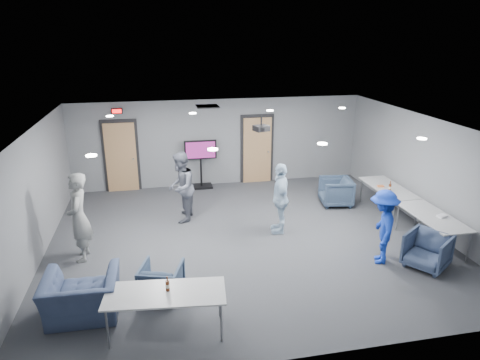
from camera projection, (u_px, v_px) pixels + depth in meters
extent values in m
plane|color=#34363B|center=(246.00, 238.00, 10.07)|extent=(9.00, 9.00, 0.00)
plane|color=white|center=(247.00, 125.00, 9.20)|extent=(9.00, 9.00, 0.00)
cube|color=slate|center=(220.00, 143.00, 13.35)|extent=(9.00, 0.02, 2.70)
cube|color=slate|center=(308.00, 279.00, 5.93)|extent=(9.00, 0.02, 2.70)
cube|color=slate|center=(33.00, 199.00, 8.79)|extent=(0.02, 8.00, 2.70)
cube|color=slate|center=(426.00, 172.00, 10.48)|extent=(0.02, 8.00, 2.70)
cube|color=black|center=(121.00, 156.00, 12.84)|extent=(1.06, 0.06, 2.24)
cube|color=tan|center=(121.00, 158.00, 12.81)|extent=(0.90, 0.05, 2.10)
cylinder|color=gray|center=(133.00, 159.00, 12.85)|extent=(0.04, 0.10, 0.04)
cube|color=black|center=(257.00, 149.00, 13.63)|extent=(1.06, 0.06, 2.24)
cube|color=tan|center=(257.00, 150.00, 13.60)|extent=(0.90, 0.05, 2.10)
cylinder|color=gray|center=(268.00, 152.00, 13.64)|extent=(0.04, 0.10, 0.04)
cube|color=black|center=(117.00, 111.00, 12.37)|extent=(0.32, 0.06, 0.16)
cube|color=#FF0C0C|center=(117.00, 111.00, 12.33)|extent=(0.26, 0.02, 0.11)
cube|color=black|center=(207.00, 106.00, 11.71)|extent=(0.60, 0.60, 0.03)
cylinder|color=white|center=(91.00, 156.00, 6.97)|extent=(0.18, 0.18, 0.02)
cylinder|color=white|center=(110.00, 116.00, 10.31)|extent=(0.18, 0.18, 0.02)
cylinder|color=white|center=(213.00, 149.00, 7.35)|extent=(0.18, 0.18, 0.02)
cylinder|color=white|center=(193.00, 113.00, 10.69)|extent=(0.18, 0.18, 0.02)
cylinder|color=white|center=(322.00, 144.00, 7.72)|extent=(0.18, 0.18, 0.02)
cylinder|color=white|center=(270.00, 111.00, 11.06)|extent=(0.18, 0.18, 0.02)
cylinder|color=white|center=(422.00, 139.00, 8.10)|extent=(0.18, 0.18, 0.02)
cylinder|color=white|center=(342.00, 108.00, 11.44)|extent=(0.18, 0.18, 0.02)
imported|color=gray|center=(79.00, 217.00, 8.87)|extent=(0.47, 0.71, 1.91)
imported|color=slate|center=(181.00, 187.00, 10.78)|extent=(0.88, 1.02, 1.81)
imported|color=silver|center=(280.00, 198.00, 10.17)|extent=(0.63, 1.08, 1.73)
imported|color=#1B39B1|center=(383.00, 227.00, 8.81)|extent=(0.96, 1.18, 1.59)
imported|color=#324257|center=(336.00, 192.00, 11.95)|extent=(0.96, 0.94, 0.77)
imported|color=#3B4966|center=(427.00, 251.00, 8.73)|extent=(1.12, 1.11, 0.74)
imported|color=#394962|center=(162.00, 281.00, 7.73)|extent=(0.90, 0.92, 0.67)
imported|color=#3E4B6B|center=(82.00, 296.00, 7.17)|extent=(1.22, 1.07, 0.78)
cube|color=#A2A4A6|center=(388.00, 188.00, 11.29)|extent=(0.78, 1.88, 0.03)
cylinder|color=gray|center=(361.00, 190.00, 12.14)|extent=(0.04, 0.04, 0.70)
cylinder|color=gray|center=(393.00, 214.00, 10.55)|extent=(0.04, 0.04, 0.70)
cylinder|color=gray|center=(381.00, 189.00, 12.26)|extent=(0.04, 0.04, 0.70)
cylinder|color=gray|center=(416.00, 212.00, 10.67)|extent=(0.04, 0.04, 0.70)
cube|color=#A2A4A6|center=(433.00, 216.00, 9.53)|extent=(0.78, 1.86, 0.03)
cylinder|color=gray|center=(398.00, 217.00, 10.38)|extent=(0.04, 0.04, 0.70)
cylinder|color=gray|center=(442.00, 250.00, 8.80)|extent=(0.04, 0.04, 0.70)
cylinder|color=gray|center=(420.00, 215.00, 10.49)|extent=(0.04, 0.04, 0.70)
cylinder|color=gray|center=(468.00, 247.00, 8.91)|extent=(0.04, 0.04, 0.70)
cube|color=#A2A4A6|center=(165.00, 293.00, 6.69)|extent=(1.96, 0.98, 0.03)
cylinder|color=gray|center=(220.00, 299.00, 7.18)|extent=(0.04, 0.04, 0.70)
cylinder|color=gray|center=(115.00, 304.00, 7.03)|extent=(0.04, 0.04, 0.70)
cylinder|color=gray|center=(221.00, 322.00, 6.59)|extent=(0.04, 0.04, 0.70)
cylinder|color=gray|center=(107.00, 329.00, 6.44)|extent=(0.04, 0.04, 0.70)
cylinder|color=#56240E|center=(168.00, 286.00, 6.71)|extent=(0.06, 0.06, 0.18)
cylinder|color=#56240E|center=(167.00, 279.00, 6.67)|extent=(0.02, 0.02, 0.08)
cylinder|color=beige|center=(168.00, 286.00, 6.71)|extent=(0.07, 0.07, 0.06)
cylinder|color=#56240E|center=(390.00, 188.00, 10.98)|extent=(0.07, 0.07, 0.18)
cylinder|color=#56240E|center=(390.00, 183.00, 10.94)|extent=(0.02, 0.02, 0.08)
cylinder|color=beige|center=(390.00, 188.00, 10.98)|extent=(0.07, 0.07, 0.06)
cube|color=orange|center=(381.00, 186.00, 11.31)|extent=(0.18, 0.13, 0.04)
cube|color=white|center=(442.00, 216.00, 9.44)|extent=(0.25, 0.20, 0.05)
cube|color=black|center=(202.00, 186.00, 13.42)|extent=(0.66, 0.47, 0.06)
cylinder|color=black|center=(201.00, 169.00, 13.24)|extent=(0.06, 0.06, 1.12)
cube|color=black|center=(200.00, 150.00, 13.04)|extent=(0.98, 0.07, 0.58)
cube|color=#6A1757|center=(201.00, 150.00, 12.99)|extent=(0.89, 0.01, 0.51)
cylinder|color=black|center=(261.00, 121.00, 10.30)|extent=(0.04, 0.04, 0.22)
cube|color=black|center=(261.00, 128.00, 10.36)|extent=(0.41, 0.38, 0.14)
cylinder|color=black|center=(263.00, 129.00, 10.21)|extent=(0.08, 0.06, 0.08)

